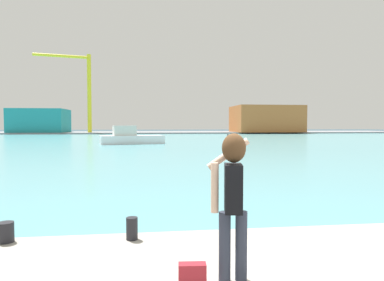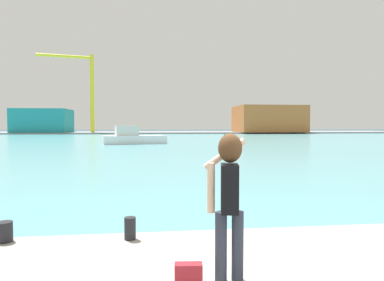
% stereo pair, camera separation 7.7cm
% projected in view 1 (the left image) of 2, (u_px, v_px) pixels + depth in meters
% --- Properties ---
extents(ground_plane, '(220.00, 220.00, 0.00)m').
position_uv_depth(ground_plane, '(159.00, 140.00, 53.72)').
color(ground_plane, '#334751').
extents(harbor_water, '(140.00, 100.00, 0.02)m').
position_uv_depth(harbor_water, '(158.00, 139.00, 55.70)').
color(harbor_water, '#599EA8').
rests_on(harbor_water, ground_plane).
extents(far_shore_dock, '(140.00, 20.00, 0.36)m').
position_uv_depth(far_shore_dock, '(154.00, 132.00, 95.32)').
color(far_shore_dock, gray).
rests_on(far_shore_dock, ground_plane).
extents(person_photographer, '(0.53, 0.56, 1.74)m').
position_uv_depth(person_photographer, '(232.00, 191.00, 4.04)').
color(person_photographer, '#2D3342').
rests_on(person_photographer, quay_promenade).
extents(handbag, '(0.33, 0.17, 0.24)m').
position_uv_depth(handbag, '(192.00, 274.00, 3.99)').
color(handbag, maroon).
rests_on(handbag, quay_promenade).
extents(harbor_bollard, '(0.18, 0.18, 0.36)m').
position_uv_depth(harbor_bollard, '(132.00, 228.00, 5.54)').
color(harbor_bollard, black).
rests_on(harbor_bollard, quay_promenade).
extents(harbor_bollard_2, '(0.24, 0.24, 0.32)m').
position_uv_depth(harbor_bollard_2, '(6.00, 232.00, 5.41)').
color(harbor_bollard_2, black).
rests_on(harbor_bollard_2, quay_promenade).
extents(boat_moored, '(7.68, 3.83, 2.18)m').
position_uv_depth(boat_moored, '(130.00, 138.00, 40.89)').
color(boat_moored, white).
rests_on(boat_moored, harbor_water).
extents(warehouse_left, '(13.12, 11.22, 5.92)m').
position_uv_depth(warehouse_left, '(40.00, 121.00, 88.47)').
color(warehouse_left, teal).
rests_on(warehouse_left, far_shore_dock).
extents(warehouse_right, '(17.17, 13.21, 6.95)m').
position_uv_depth(warehouse_right, '(266.00, 119.00, 93.15)').
color(warehouse_right, '#B26633').
rests_on(warehouse_right, far_shore_dock).
extents(port_crane, '(13.07, 3.62, 19.38)m').
position_uv_depth(port_crane, '(83.00, 85.00, 85.66)').
color(port_crane, yellow).
rests_on(port_crane, far_shore_dock).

